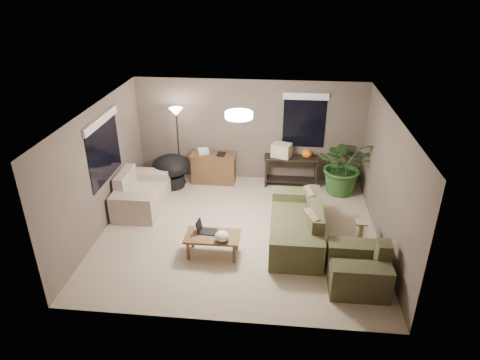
# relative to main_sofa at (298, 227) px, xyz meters

# --- Properties ---
(room_shell) EXTENTS (5.50, 5.50, 5.50)m
(room_shell) POSITION_rel_main_sofa_xyz_m (-1.16, 0.20, 0.96)
(room_shell) COLOR #C6B093
(room_shell) RESTS_ON ground
(main_sofa) EXTENTS (0.95, 2.20, 0.85)m
(main_sofa) POSITION_rel_main_sofa_xyz_m (0.00, 0.00, 0.00)
(main_sofa) COLOR #444529
(main_sofa) RESTS_ON ground
(throw_pillows) EXTENTS (0.38, 1.40, 0.47)m
(throw_pillows) POSITION_rel_main_sofa_xyz_m (0.26, -0.00, 0.36)
(throw_pillows) COLOR #8C7251
(throw_pillows) RESTS_ON main_sofa
(loveseat) EXTENTS (0.90, 1.60, 0.85)m
(loveseat) POSITION_rel_main_sofa_xyz_m (-3.43, 0.95, 0.00)
(loveseat) COLOR beige
(loveseat) RESTS_ON ground
(armchair) EXTENTS (0.95, 1.00, 0.85)m
(armchair) POSITION_rel_main_sofa_xyz_m (0.98, -1.23, 0.00)
(armchair) COLOR #4D4A2E
(armchair) RESTS_ON ground
(coffee_table) EXTENTS (1.00, 0.55, 0.42)m
(coffee_table) POSITION_rel_main_sofa_xyz_m (-1.56, -0.65, 0.06)
(coffee_table) COLOR brown
(coffee_table) RESTS_ON ground
(laptop) EXTENTS (0.38, 0.25, 0.24)m
(laptop) POSITION_rel_main_sofa_xyz_m (-1.73, -0.55, 0.19)
(laptop) COLOR black
(laptop) RESTS_ON coffee_table
(plastic_bag) EXTENTS (0.32, 0.30, 0.19)m
(plastic_bag) POSITION_rel_main_sofa_xyz_m (-1.36, -0.80, 0.22)
(plastic_bag) COLOR white
(plastic_bag) RESTS_ON coffee_table
(desk) EXTENTS (1.10, 0.50, 0.75)m
(desk) POSITION_rel_main_sofa_xyz_m (-2.01, 2.37, 0.08)
(desk) COLOR brown
(desk) RESTS_ON ground
(desk_papers) EXTENTS (0.71, 0.31, 0.12)m
(desk_papers) POSITION_rel_main_sofa_xyz_m (-2.17, 2.36, 0.51)
(desk_papers) COLOR silver
(desk_papers) RESTS_ON desk
(console_table) EXTENTS (1.30, 0.40, 0.75)m
(console_table) POSITION_rel_main_sofa_xyz_m (-0.12, 2.36, 0.14)
(console_table) COLOR black
(console_table) RESTS_ON ground
(pumpkin) EXTENTS (0.28, 0.28, 0.20)m
(pumpkin) POSITION_rel_main_sofa_xyz_m (0.23, 2.36, 0.56)
(pumpkin) COLOR orange
(pumpkin) RESTS_ON console_table
(cardboard_box) EXTENTS (0.51, 0.44, 0.32)m
(cardboard_box) POSITION_rel_main_sofa_xyz_m (-0.37, 2.36, 0.62)
(cardboard_box) COLOR beige
(cardboard_box) RESTS_ON console_table
(papasan_chair) EXTENTS (1.18, 1.18, 0.80)m
(papasan_chair) POSITION_rel_main_sofa_xyz_m (-2.99, 2.03, 0.17)
(papasan_chair) COLOR black
(papasan_chair) RESTS_ON ground
(floor_lamp) EXTENTS (0.32, 0.32, 1.91)m
(floor_lamp) POSITION_rel_main_sofa_xyz_m (-2.83, 2.24, 1.30)
(floor_lamp) COLOR black
(floor_lamp) RESTS_ON ground
(ceiling_fixture) EXTENTS (0.50, 0.50, 0.10)m
(ceiling_fixture) POSITION_rel_main_sofa_xyz_m (-1.16, 0.20, 2.15)
(ceiling_fixture) COLOR white
(ceiling_fixture) RESTS_ON room_shell
(houseplant) EXTENTS (1.26, 1.41, 1.10)m
(houseplant) POSITION_rel_main_sofa_xyz_m (1.10, 2.11, 0.25)
(houseplant) COLOR #2D5923
(houseplant) RESTS_ON ground
(cat_scratching_post) EXTENTS (0.32, 0.32, 0.50)m
(cat_scratching_post) POSITION_rel_main_sofa_xyz_m (1.19, -0.03, -0.08)
(cat_scratching_post) COLOR tan
(cat_scratching_post) RESTS_ON ground
(window_left) EXTENTS (0.05, 1.56, 1.33)m
(window_left) POSITION_rel_main_sofa_xyz_m (-3.89, 0.50, 1.49)
(window_left) COLOR black
(window_left) RESTS_ON room_shell
(window_back) EXTENTS (1.06, 0.05, 1.33)m
(window_back) POSITION_rel_main_sofa_xyz_m (0.14, 2.67, 1.49)
(window_back) COLOR black
(window_back) RESTS_ON room_shell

